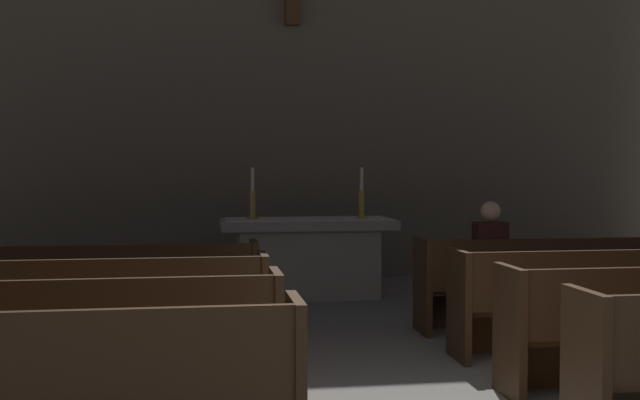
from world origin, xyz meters
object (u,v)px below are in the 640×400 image
pew_left_row_4 (80,294)px  altar (308,256)px  candlestick_left (253,203)px  pew_right_row_3 (635,300)px  lone_worshipper (487,263)px  pew_left_row_3 (59,316)px  pew_right_row_4 (576,282)px  candlestick_right (362,202)px  pew_left_row_2 (28,348)px

pew_left_row_4 → altar: size_ratio=1.50×
pew_left_row_4 → candlestick_left: 3.01m
candlestick_left → altar: bearing=0.0°
pew_right_row_3 → lone_worshipper: bearing=129.5°
pew_left_row_3 → altar: bearing=54.4°
pew_right_row_3 → altar: 4.22m
pew_right_row_4 → candlestick_right: (-1.76, 2.33, 0.74)m
pew_left_row_3 → pew_right_row_4: size_ratio=1.00×
pew_left_row_4 → pew_right_row_3: size_ratio=1.00×
pew_left_row_4 → pew_right_row_4: size_ratio=1.00×
pew_left_row_3 → candlestick_right: candlestick_right is taller
pew_right_row_3 → pew_right_row_4: (0.00, 1.10, 0.00)m
pew_left_row_3 → pew_left_row_4: same height
pew_left_row_3 → pew_right_row_4: same height
pew_right_row_3 → candlestick_left: size_ratio=5.08×
pew_left_row_3 → candlestick_right: (3.16, 3.43, 0.74)m
pew_left_row_2 → pew_right_row_4: 5.39m
pew_right_row_3 → pew_left_row_3: bearing=180.0°
pew_right_row_3 → pew_right_row_4: size_ratio=1.00×
pew_left_row_4 → pew_left_row_2: bearing=-90.0°
candlestick_right → altar: bearing=180.0°
pew_left_row_3 → candlestick_left: (1.76, 3.43, 0.74)m
pew_left_row_2 → pew_left_row_4: (0.00, 2.20, 0.00)m
pew_left_row_2 → pew_right_row_3: bearing=12.6°
pew_left_row_3 → pew_left_row_4: 1.10m
pew_left_row_2 → pew_right_row_3: size_ratio=1.00×
pew_right_row_4 → altar: size_ratio=1.50×
candlestick_right → pew_right_row_3: bearing=-62.9°
lone_worshipper → candlestick_right: bearing=109.7°
pew_right_row_4 → lone_worshipper: lone_worshipper is taller
pew_left_row_2 → candlestick_left: (1.76, 4.53, 0.74)m
pew_right_row_3 → candlestick_right: 3.93m
candlestick_right → lone_worshipper: bearing=-70.3°
pew_left_row_2 → pew_right_row_3: same height
altar → lone_worshipper: 2.76m
pew_right_row_3 → altar: bearing=125.6°
pew_left_row_4 → pew_right_row_4: bearing=0.0°
pew_left_row_4 → pew_left_row_3: bearing=-90.0°
pew_left_row_3 → candlestick_right: 4.72m
pew_left_row_4 → candlestick_right: (3.16, 2.33, 0.74)m
candlestick_right → pew_left_row_3: bearing=-132.6°
altar → candlestick_right: (0.70, 0.00, 0.68)m
lone_worshipper → pew_right_row_4: bearing=-2.3°
pew_left_row_3 → lone_worshipper: 4.14m
pew_right_row_3 → candlestick_right: bearing=117.1°
altar → pew_right_row_3: bearing=-54.4°
candlestick_right → candlestick_left: bearing=180.0°
pew_left_row_3 → pew_left_row_4: size_ratio=1.00×
pew_right_row_3 → candlestick_left: (-3.16, 3.43, 0.74)m
altar → candlestick_left: 0.98m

